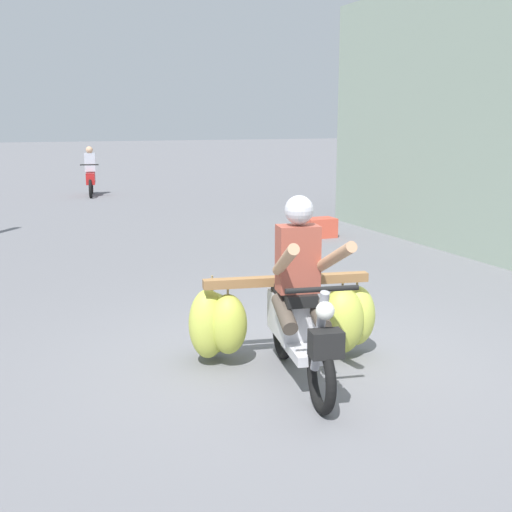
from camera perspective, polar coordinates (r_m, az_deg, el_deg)
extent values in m
plane|color=slate|center=(6.13, 3.85, -9.33)|extent=(120.00, 120.00, 0.00)
torus|color=black|center=(5.14, 5.58, -10.25)|extent=(0.17, 0.57, 0.56)
torus|color=black|center=(6.23, 2.26, -6.24)|extent=(0.17, 0.57, 0.56)
cube|color=silver|center=(5.57, 4.03, -8.01)|extent=(0.33, 0.59, 0.08)
cube|color=silver|center=(5.88, 2.99, -5.08)|extent=(0.38, 0.68, 0.36)
cube|color=black|center=(5.75, 3.22, -3.20)|extent=(0.36, 0.64, 0.10)
cylinder|color=gray|center=(5.08, 5.45, -6.45)|extent=(0.12, 0.29, 0.69)
cylinder|color=black|center=(4.95, 5.66, -2.84)|extent=(0.56, 0.13, 0.04)
sphere|color=silver|center=(4.91, 5.91, -4.65)|extent=(0.14, 0.14, 0.14)
cube|color=black|center=(4.95, 5.99, -7.45)|extent=(0.26, 0.20, 0.20)
cube|color=silver|center=(5.04, 5.64, -7.09)|extent=(0.15, 0.29, 0.04)
cube|color=olive|center=(5.95, 2.65, -2.09)|extent=(1.50, 0.35, 0.08)
cube|color=olive|center=(6.13, 2.22, -1.97)|extent=(1.34, 0.31, 0.06)
ellipsoid|color=#B7C146|center=(6.21, -3.71, -5.72)|extent=(0.41, 0.37, 0.58)
cylinder|color=#998459|center=(6.12, -3.75, -2.54)|extent=(0.02, 0.02, 0.19)
ellipsoid|color=#C0CA50|center=(6.35, 8.54, -5.04)|extent=(0.45, 0.43, 0.57)
cylinder|color=#998459|center=(6.26, 8.63, -2.13)|extent=(0.02, 0.02, 0.15)
ellipsoid|color=#B7C247|center=(5.96, -2.40, -5.83)|extent=(0.44, 0.42, 0.55)
cylinder|color=#998459|center=(5.88, -2.42, -2.89)|extent=(0.02, 0.02, 0.14)
ellipsoid|color=#BCC64B|center=(6.02, -4.13, -5.79)|extent=(0.38, 0.35, 0.63)
cylinder|color=#998459|center=(5.92, -4.17, -2.62)|extent=(0.02, 0.02, 0.11)
ellipsoid|color=#BCC64C|center=(6.23, 7.31, -5.47)|extent=(0.46, 0.43, 0.63)
cylinder|color=#998459|center=(6.13, 7.40, -2.32)|extent=(0.02, 0.02, 0.14)
cube|color=#994738|center=(5.56, 3.58, -0.23)|extent=(0.37, 0.27, 0.56)
sphere|color=silver|center=(5.47, 3.69, 3.94)|extent=(0.24, 0.24, 0.24)
cylinder|color=tan|center=(5.28, 6.61, -0.19)|extent=(0.16, 0.72, 0.39)
cylinder|color=tan|center=(5.18, 2.51, -0.38)|extent=(0.26, 0.72, 0.39)
cylinder|color=#4C4238|center=(5.59, 5.24, -4.73)|extent=(0.20, 0.45, 0.27)
cylinder|color=#4C4238|center=(5.52, 2.45, -4.91)|extent=(0.20, 0.45, 0.27)
torus|color=black|center=(19.23, -13.92, 5.58)|extent=(0.16, 0.53, 0.52)
torus|color=black|center=(20.32, -13.84, 5.90)|extent=(0.16, 0.53, 0.52)
cube|color=red|center=(19.85, -13.91, 6.46)|extent=(0.39, 0.93, 0.32)
cylinder|color=black|center=(19.22, -14.02, 7.55)|extent=(0.50, 0.12, 0.04)
cube|color=#B2B7C6|center=(19.84, -13.97, 7.76)|extent=(0.33, 0.25, 0.52)
sphere|color=tan|center=(19.80, -14.02, 8.77)|extent=(0.20, 0.20, 0.20)
cube|color=#CC4C38|center=(12.57, 5.46, 2.42)|extent=(0.56, 0.40, 0.36)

